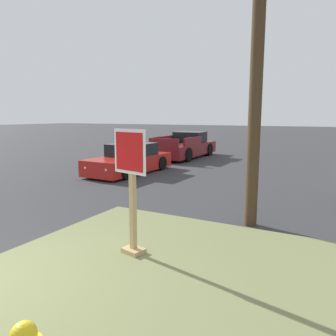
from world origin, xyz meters
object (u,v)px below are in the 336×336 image
Objects in this scene: parked_sedan_red at (130,160)px; pickup_truck_maroon at (185,147)px; manhole_cover at (129,233)px; utility_pole at (259,10)px; stop_sign at (132,194)px.

parked_sedan_red is 5.86m from pickup_truck_maroon.
pickup_truck_maroon is (-0.13, 5.86, 0.08)m from parked_sedan_red.
parked_sedan_red is (-4.20, 6.08, 0.53)m from manhole_cover.
utility_pole is (2.09, 1.74, 4.53)m from manhole_cover.
pickup_truck_maroon is at bearing 109.96° from manhole_cover.
stop_sign reaches higher than pickup_truck_maroon.
stop_sign is 3.05× the size of manhole_cover.
pickup_truck_maroon is 12.67m from utility_pole.
pickup_truck_maroon is at bearing 122.19° from utility_pole.
stop_sign is 13.81m from pickup_truck_maroon.
stop_sign reaches higher than parked_sedan_red.
parked_sedan_red is at bearing -88.68° from pickup_truck_maroon.
manhole_cover is (-0.72, 0.90, -1.11)m from stop_sign.
stop_sign is 0.49× the size of parked_sedan_red.
parked_sedan_red is at bearing 125.19° from stop_sign.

